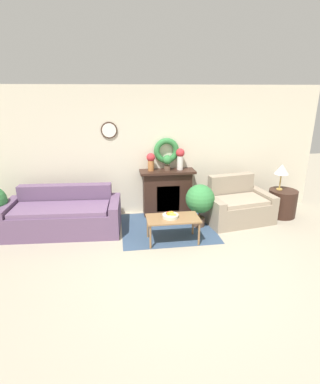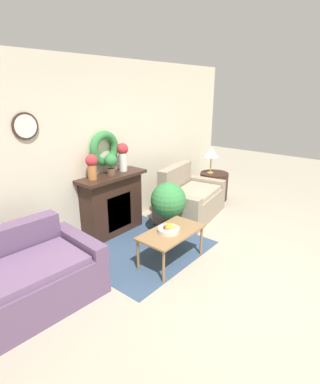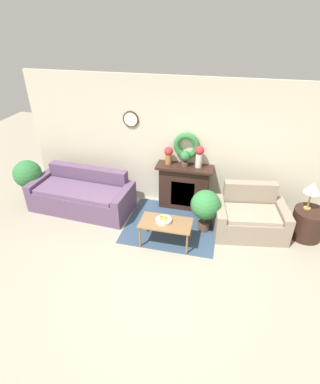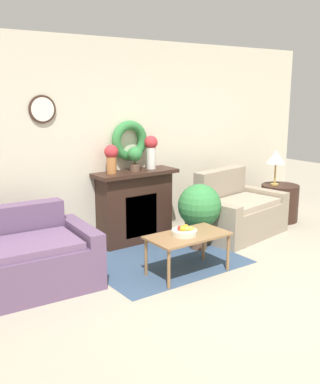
% 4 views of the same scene
% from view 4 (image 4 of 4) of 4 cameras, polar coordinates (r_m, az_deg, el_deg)
% --- Properties ---
extents(ground_plane, '(16.00, 16.00, 0.00)m').
position_cam_4_polar(ground_plane, '(4.56, 13.20, -14.20)').
color(ground_plane, '#9E937F').
extents(floor_rug, '(1.80, 1.61, 0.01)m').
position_cam_4_polar(floor_rug, '(5.65, -0.11, -8.39)').
color(floor_rug, '#334760').
rests_on(floor_rug, ground_plane).
extents(wall_back, '(6.80, 0.19, 2.70)m').
position_cam_4_polar(wall_back, '(6.11, -4.74, 6.26)').
color(wall_back, beige).
rests_on(wall_back, ground_plane).
extents(fireplace, '(1.16, 0.41, 0.99)m').
position_cam_4_polar(fireplace, '(6.12, -3.20, -1.81)').
color(fireplace, '#331E16').
rests_on(fireplace, ground_plane).
extents(loveseat_right, '(1.46, 1.07, 0.91)m').
position_cam_4_polar(loveseat_right, '(6.59, 9.63, -2.59)').
color(loveseat_right, gray).
rests_on(loveseat_right, ground_plane).
extents(coffee_table, '(0.93, 0.51, 0.46)m').
position_cam_4_polar(coffee_table, '(5.09, 3.55, -5.94)').
color(coffee_table, olive).
rests_on(coffee_table, ground_plane).
extents(fruit_bowl, '(0.29, 0.29, 0.12)m').
position_cam_4_polar(fruit_bowl, '(5.04, 3.11, -5.04)').
color(fruit_bowl, beige).
rests_on(fruit_bowl, coffee_table).
extents(side_table_by_loveseat, '(0.59, 0.59, 0.58)m').
position_cam_4_polar(side_table_by_loveseat, '(7.42, 14.92, -1.32)').
color(side_table_by_loveseat, '#331E16').
rests_on(side_table_by_loveseat, ground_plane).
extents(table_lamp, '(0.30, 0.30, 0.55)m').
position_cam_4_polar(table_lamp, '(7.26, 14.52, 4.26)').
color(table_lamp, '#B28E42').
rests_on(table_lamp, side_table_by_loveseat).
extents(vase_on_mantel_left, '(0.18, 0.18, 0.37)m').
position_cam_4_polar(vase_on_mantel_left, '(5.81, -6.20, 4.46)').
color(vase_on_mantel_left, '#AD6B38').
rests_on(vase_on_mantel_left, fireplace).
extents(vase_on_mantel_right, '(0.18, 0.18, 0.45)m').
position_cam_4_polar(vase_on_mantel_right, '(6.13, -1.15, 5.42)').
color(vase_on_mantel_right, silver).
rests_on(vase_on_mantel_right, fireplace).
extents(potted_plant_on_mantel, '(0.20, 0.20, 0.33)m').
position_cam_4_polar(potted_plant_on_mantel, '(5.97, -3.22, 4.52)').
color(potted_plant_on_mantel, brown).
rests_on(potted_plant_on_mantel, fireplace).
extents(potted_plant_floor_by_loveseat, '(0.57, 0.57, 0.86)m').
position_cam_4_polar(potted_plant_floor_by_loveseat, '(5.85, 5.03, -1.97)').
color(potted_plant_floor_by_loveseat, brown).
rests_on(potted_plant_floor_by_loveseat, ground_plane).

